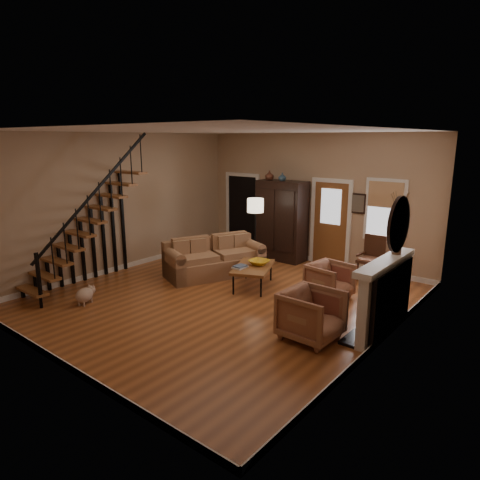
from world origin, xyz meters
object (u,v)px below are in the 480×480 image
Objects in this scene: armchair_left at (312,315)px; side_chair at (370,258)px; armchair_right at (330,281)px; armoire at (282,221)px; sofa at (215,258)px; coffee_table at (253,276)px; floor_lamp at (255,234)px.

side_chair is at bearing 8.59° from armchair_left.
armoire is at bearing 60.30° from armchair_right.
sofa is 1.80× the size of coffee_table.
armchair_left is at bearing -39.89° from floor_lamp.
floor_lamp is 1.71× the size of side_chair.
armchair_left is (3.43, -1.47, -0.02)m from sofa.
armoire reaches higher than coffee_table.
coffee_table is 1.41× the size of armchair_left.
sofa is (-0.44, -2.16, -0.63)m from armoire.
armoire is 3.05m from armchair_right.
sofa is at bearing 104.92° from armchair_right.
side_chair is at bearing -4.48° from armoire.
armchair_left is 1.94m from armchair_right.
armchair_right is 2.58m from floor_lamp.
armchair_left is 0.87× the size of side_chair.
armoire is 2.30m from sofa.
armchair_right is at bearing 30.40° from sofa.
sofa is 2.83m from armchair_right.
sofa is at bearing -101.53° from armoire.
sofa is 2.22× the size of side_chair.
coffee_table is 1.57m from floor_lamp.
coffee_table is 1.67m from armchair_right.
armchair_right is at bearing -96.55° from side_chair.
side_chair reaches higher than armchair_left.
side_chair reaches higher than sofa.
armoire is 1.67× the size of coffee_table.
sofa is at bearing -146.73° from side_chair.
side_chair is (2.55, -0.20, -0.54)m from armoire.
armchair_right is (1.60, 0.46, 0.12)m from coffee_table.
floor_lamp is at bearing 51.37° from armchair_left.
armchair_left is 0.51× the size of floor_lamp.
side_chair is (1.78, 2.06, 0.27)m from coffee_table.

